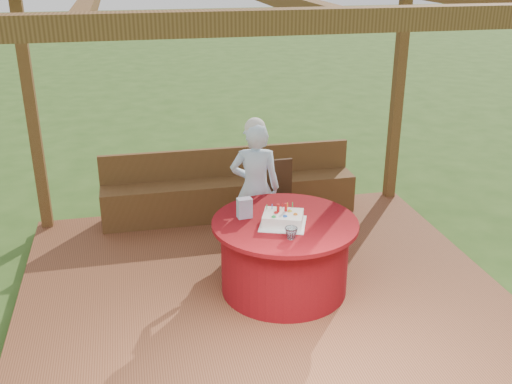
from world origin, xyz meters
The scene contains 10 objects.
ground centered at (0.00, 0.00, 0.00)m, with size 60.00×60.00×0.00m, color #2F511B.
deck centered at (0.00, 0.00, 0.06)m, with size 4.50×4.00×0.12m, color brown.
pergola centered at (0.00, 0.00, 2.41)m, with size 4.50×4.00×2.72m.
bench centered at (0.00, 1.72, 0.38)m, with size 3.00×0.42×0.80m.
table centered at (0.20, -0.06, 0.48)m, with size 1.33×1.33×0.70m.
chair centered at (0.37, 0.97, 0.61)m, with size 0.45×0.45×0.88m.
elderly_woman centered at (0.11, 0.78, 0.85)m, with size 0.57×0.43×1.45m.
birthday_cake centered at (0.17, -0.12, 0.88)m, with size 0.51×0.51×0.18m.
gift_bag centered at (-0.14, 0.09, 0.92)m, with size 0.13×0.08×0.19m, color #D187BC.
drinking_glass centered at (0.16, -0.42, 0.87)m, with size 0.11×0.11×0.10m, color white.
Camera 1 is at (-1.11, -4.81, 3.11)m, focal length 42.00 mm.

